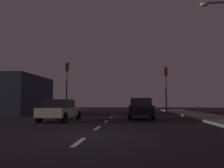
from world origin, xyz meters
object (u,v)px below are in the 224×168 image
object	(u,v)px
traffic_signal_left	(67,78)
traffic_signal_right	(166,81)
car_stopped_ahead	(141,108)
car_adjacent_lane	(60,110)

from	to	relation	value
traffic_signal_left	traffic_signal_right	world-z (taller)	traffic_signal_left
traffic_signal_left	car_stopped_ahead	size ratio (longest dim) A/B	1.33
traffic_signal_left	traffic_signal_right	xyz separation A→B (m)	(10.48, -0.00, -0.38)
car_stopped_ahead	car_adjacent_lane	bearing A→B (deg)	-154.26
car_stopped_ahead	traffic_signal_left	bearing A→B (deg)	138.99
traffic_signal_left	car_stopped_ahead	distance (m)	10.54
car_stopped_ahead	traffic_signal_right	bearing A→B (deg)	66.58
traffic_signal_right	car_stopped_ahead	bearing A→B (deg)	-113.42
traffic_signal_left	car_stopped_ahead	xyz separation A→B (m)	(7.61, -6.62, -3.03)
traffic_signal_right	car_stopped_ahead	xyz separation A→B (m)	(-2.87, -6.62, -2.65)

